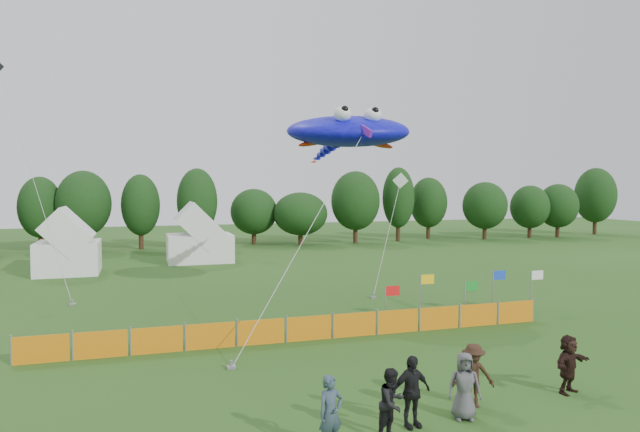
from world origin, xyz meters
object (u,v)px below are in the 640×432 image
object	(u,v)px
spectator_b	(392,403)
spectator_d	(411,391)
spectator_e	(464,386)
stingray_kite	(346,133)
spectator_f	(569,364)
tent_right	(200,239)
spectator_c	(473,375)
spectator_a	(331,413)
barrier_fence	(309,328)
tent_left	(68,247)

from	to	relation	value
spectator_b	spectator_d	size ratio (longest dim) A/B	0.93
spectator_e	stingray_kite	world-z (taller)	stingray_kite
spectator_f	stingray_kite	xyz separation A→B (m)	(-1.75, 15.04, 8.33)
spectator_e	stingray_kite	size ratio (longest dim) A/B	0.10
spectator_b	stingray_kite	xyz separation A→B (m)	(4.70, 16.26, 8.34)
tent_right	spectator_b	world-z (taller)	tent_right
tent_right	spectator_c	xyz separation A→B (m)	(4.33, -34.36, -1.00)
tent_right	spectator_e	world-z (taller)	tent_right
spectator_a	spectator_c	distance (m)	4.98
spectator_a	spectator_e	bearing A→B (deg)	-5.99
spectator_a	spectator_f	distance (m)	8.28
tent_right	spectator_d	xyz separation A→B (m)	(1.99, -35.08, -0.96)
spectator_f	spectator_e	bearing A→B (deg)	169.37
tent_right	spectator_c	bearing A→B (deg)	-82.82
barrier_fence	spectator_a	world-z (taller)	spectator_a
stingray_kite	spectator_b	bearing A→B (deg)	-106.14
spectator_c	spectator_a	bearing A→B (deg)	-143.62
tent_left	spectator_e	xyz separation A→B (m)	(13.32, -31.29, -1.02)
barrier_fence	tent_left	bearing A→B (deg)	117.23
spectator_c	stingray_kite	xyz separation A→B (m)	(1.62, 15.09, 8.31)
spectator_f	tent_right	bearing A→B (deg)	81.63
barrier_fence	spectator_c	world-z (taller)	spectator_c
spectator_e	spectator_f	world-z (taller)	spectator_e
spectator_e	spectator_f	distance (m)	4.17
spectator_b	stingray_kite	bearing A→B (deg)	44.48
spectator_f	tent_left	bearing A→B (deg)	98.69
tent_right	spectator_c	size ratio (longest dim) A/B	2.94
tent_right	stingray_kite	xyz separation A→B (m)	(5.95, -19.27, 7.32)
spectator_a	stingray_kite	world-z (taller)	stingray_kite
tent_right	spectator_a	size ratio (longest dim) A/B	2.93
tent_right	spectator_c	distance (m)	34.64
spectator_b	spectator_c	xyz separation A→B (m)	(3.08, 1.17, 0.03)
tent_right	barrier_fence	xyz separation A→B (m)	(1.82, -26.20, -1.41)
tent_left	spectator_b	size ratio (longest dim) A/B	2.46
tent_left	spectator_c	world-z (taller)	tent_left
spectator_a	tent_left	bearing A→B (deg)	90.89
spectator_a	spectator_b	size ratio (longest dim) A/B	1.03
spectator_c	spectator_f	world-z (taller)	spectator_c
spectator_e	tent_right	bearing A→B (deg)	114.48
spectator_f	barrier_fence	bearing A→B (deg)	104.95
tent_right	spectator_a	distance (m)	35.74
spectator_a	spectator_e	distance (m)	4.11
spectator_d	stingray_kite	xyz separation A→B (m)	(3.96, 15.82, 8.27)
barrier_fence	spectator_b	world-z (taller)	spectator_b
spectator_e	stingray_kite	distance (m)	18.00
tent_left	spectator_e	bearing A→B (deg)	-66.94
spectator_a	tent_right	bearing A→B (deg)	73.99
barrier_fence	stingray_kite	world-z (taller)	stingray_kite
spectator_b	spectator_c	bearing A→B (deg)	-8.65
tent_left	spectator_c	size ratio (longest dim) A/B	2.39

